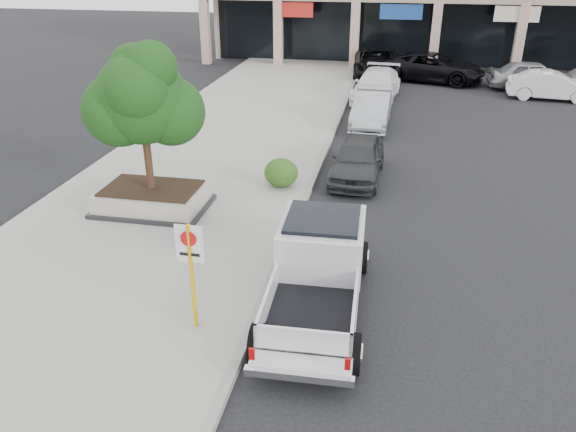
# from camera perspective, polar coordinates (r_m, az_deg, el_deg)

# --- Properties ---
(ground) EXTENTS (120.00, 120.00, 0.00)m
(ground) POSITION_cam_1_polar(r_m,az_deg,el_deg) (12.61, 4.64, -8.90)
(ground) COLOR black
(ground) RESTS_ON ground
(sidewalk) EXTENTS (8.00, 52.00, 0.15)m
(sidewalk) POSITION_cam_1_polar(r_m,az_deg,el_deg) (18.97, -9.82, 3.35)
(sidewalk) COLOR gray
(sidewalk) RESTS_ON ground
(curb) EXTENTS (0.20, 52.00, 0.15)m
(curb) POSITION_cam_1_polar(r_m,az_deg,el_deg) (18.00, 2.05, 2.49)
(curb) COLOR gray
(curb) RESTS_ON ground
(planter) EXTENTS (3.20, 2.20, 0.68)m
(planter) POSITION_cam_1_polar(r_m,az_deg,el_deg) (16.99, -13.59, 1.78)
(planter) COLOR black
(planter) RESTS_ON sidewalk
(planter_tree) EXTENTS (2.90, 2.55, 4.00)m
(planter_tree) POSITION_cam_1_polar(r_m,az_deg,el_deg) (16.15, -14.00, 11.54)
(planter_tree) COLOR #311E13
(planter_tree) RESTS_ON planter
(no_parking_sign) EXTENTS (0.55, 0.09, 2.30)m
(no_parking_sign) POSITION_cam_1_polar(r_m,az_deg,el_deg) (11.02, -9.83, -4.71)
(no_parking_sign) COLOR #ECA80C
(no_parking_sign) RESTS_ON sidewalk
(hedge) EXTENTS (1.10, 0.99, 0.93)m
(hedge) POSITION_cam_1_polar(r_m,az_deg,el_deg) (18.05, -0.71, 4.42)
(hedge) COLOR #1C4012
(hedge) RESTS_ON sidewalk
(pickup_truck) EXTENTS (2.25, 5.64, 1.75)m
(pickup_truck) POSITION_cam_1_polar(r_m,az_deg,el_deg) (11.95, 2.96, -5.96)
(pickup_truck) COLOR silver
(pickup_truck) RESTS_ON ground
(curb_car_a) EXTENTS (1.78, 4.11, 1.38)m
(curb_car_a) POSITION_cam_1_polar(r_m,az_deg,el_deg) (19.22, 7.09, 5.79)
(curb_car_a) COLOR #2C2F31
(curb_car_a) RESTS_ON ground
(curb_car_b) EXTENTS (1.63, 4.44, 1.45)m
(curb_car_b) POSITION_cam_1_polar(r_m,az_deg,el_deg) (25.32, 8.47, 10.63)
(curb_car_b) COLOR #A7AAB0
(curb_car_b) RESTS_ON ground
(curb_car_c) EXTENTS (2.58, 5.35, 1.50)m
(curb_car_c) POSITION_cam_1_polar(r_m,az_deg,el_deg) (30.13, 8.99, 13.02)
(curb_car_c) COLOR white
(curb_car_c) RESTS_ON ground
(curb_car_d) EXTENTS (3.10, 6.07, 1.64)m
(curb_car_d) POSITION_cam_1_polar(r_m,az_deg,el_deg) (36.01, 8.97, 15.15)
(curb_car_d) COLOR black
(curb_car_d) RESTS_ON ground
(lot_car_a) EXTENTS (4.80, 2.21, 1.60)m
(lot_car_a) POSITION_cam_1_polar(r_m,az_deg,el_deg) (34.63, 23.62, 12.95)
(lot_car_a) COLOR #94979B
(lot_car_a) RESTS_ON ground
(lot_car_b) EXTENTS (4.48, 1.94, 1.43)m
(lot_car_b) POSITION_cam_1_polar(r_m,az_deg,el_deg) (32.74, 25.18, 11.90)
(lot_car_b) COLOR silver
(lot_car_b) RESTS_ON ground
(lot_car_d) EXTENTS (6.45, 4.21, 1.65)m
(lot_car_d) POSITION_cam_1_polar(r_m,az_deg,el_deg) (35.11, 14.51, 14.42)
(lot_car_d) COLOR black
(lot_car_d) RESTS_ON ground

